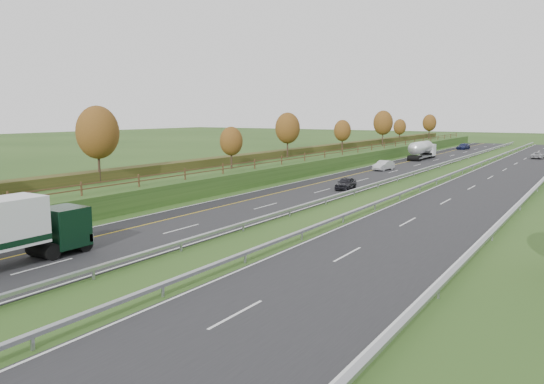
{
  "coord_description": "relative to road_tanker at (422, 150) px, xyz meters",
  "views": [
    {
      "loc": [
        28.66,
        -7.22,
        8.94
      ],
      "look_at": [
        4.58,
        30.87,
        2.2
      ],
      "focal_mm": 35.0,
      "sensor_mm": 36.0,
      "label": 1
    }
  ],
  "objects": [
    {
      "name": "ground",
      "position": [
        9.6,
        -40.2,
        -1.86
      ],
      "size": [
        400.0,
        400.0,
        0.0
      ],
      "primitive_type": "plane",
      "color": "#284719",
      "rests_on": "ground"
    },
    {
      "name": "outer_barrier_far",
      "position": [
        23.9,
        -35.2,
        -1.25
      ],
      "size": [
        0.32,
        200.0,
        0.71
      ],
      "color": "#989AA0",
      "rests_on": "ground"
    },
    {
      "name": "car_silver_mid",
      "position": [
        0.88,
        -23.22,
        -1.06
      ],
      "size": [
        2.17,
        4.79,
        1.52
      ],
      "primitive_type": "imported",
      "rotation": [
        0.0,
        0.0,
        -0.12
      ],
      "color": "#B4B4B9",
      "rests_on": "near_carriageway"
    },
    {
      "name": "car_dark_near",
      "position": [
        4.65,
        -45.68,
        -1.11
      ],
      "size": [
        2.19,
        4.37,
        1.43
      ],
      "primitive_type": "imported",
      "rotation": [
        0.0,
        0.0,
        0.12
      ],
      "color": "black",
      "rests_on": "near_carriageway"
    },
    {
      "name": "embankment_left",
      "position": [
        -11.4,
        -35.2,
        -0.86
      ],
      "size": [
        12.0,
        200.0,
        2.0
      ],
      "primitive_type": "cube",
      "color": "#284719",
      "rests_on": "ground"
    },
    {
      "name": "fence_left",
      "position": [
        -6.9,
        -35.61,
        0.87
      ],
      "size": [
        0.12,
        189.06,
        1.2
      ],
      "color": "#422B19",
      "rests_on": "embankment_left"
    },
    {
      "name": "trees_left",
      "position": [
        -11.04,
        -38.57,
        4.51
      ],
      "size": [
        6.64,
        164.3,
        7.66
      ],
      "color": "#2D2116",
      "rests_on": "embankment_left"
    },
    {
      "name": "lane_markings",
      "position": [
        8.0,
        -35.32,
        -1.81
      ],
      "size": [
        26.75,
        200.0,
        0.01
      ],
      "color": "silver",
      "rests_on": "near_carriageway"
    },
    {
      "name": "median_barrier_near",
      "position": [
        7.3,
        -35.2,
        -1.25
      ],
      "size": [
        0.32,
        200.0,
        0.71
      ],
      "color": "#989AA0",
      "rests_on": "ground"
    },
    {
      "name": "car_small_far",
      "position": [
        0.38,
        32.93,
        -1.1
      ],
      "size": [
        2.68,
        5.22,
        1.45
      ],
      "primitive_type": "imported",
      "rotation": [
        0.0,
        0.0,
        -0.13
      ],
      "color": "#161C45",
      "rests_on": "near_carriageway"
    },
    {
      "name": "median_barrier_far",
      "position": [
        12.4,
        -35.2,
        -1.25
      ],
      "size": [
        0.32,
        200.0,
        0.71
      ],
      "color": "#989AA0",
      "rests_on": "ground"
    },
    {
      "name": "hard_shoulder",
      "position": [
        -2.15,
        -35.2,
        -1.84
      ],
      "size": [
        3.0,
        200.0,
        0.04
      ],
      "primitive_type": "cube",
      "color": "black",
      "rests_on": "ground"
    },
    {
      "name": "far_carriageway",
      "position": [
        18.1,
        -35.2,
        -1.84
      ],
      "size": [
        10.5,
        200.0,
        0.04
      ],
      "primitive_type": "cube",
      "color": "black",
      "rests_on": "ground"
    },
    {
      "name": "near_carriageway",
      "position": [
        1.6,
        -35.2,
        -1.84
      ],
      "size": [
        10.5,
        200.0,
        0.04
      ],
      "primitive_type": "cube",
      "color": "black",
      "rests_on": "ground"
    },
    {
      "name": "hedge_left",
      "position": [
        -13.4,
        -35.2,
        0.69
      ],
      "size": [
        2.2,
        180.0,
        1.1
      ],
      "primitive_type": "cube",
      "color": "#333817",
      "rests_on": "embankment_left"
    },
    {
      "name": "road_tanker",
      "position": [
        0.0,
        0.0,
        0.0
      ],
      "size": [
        2.4,
        11.22,
        3.46
      ],
      "color": "silver",
      "rests_on": "near_carriageway"
    },
    {
      "name": "car_oncoming",
      "position": [
        18.88,
        13.43,
        -1.18
      ],
      "size": [
        2.15,
        4.62,
        1.28
      ],
      "primitive_type": "imported",
      "rotation": [
        0.0,
        0.0,
        3.14
      ],
      "color": "#AFAFB4",
      "rests_on": "far_carriageway"
    }
  ]
}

